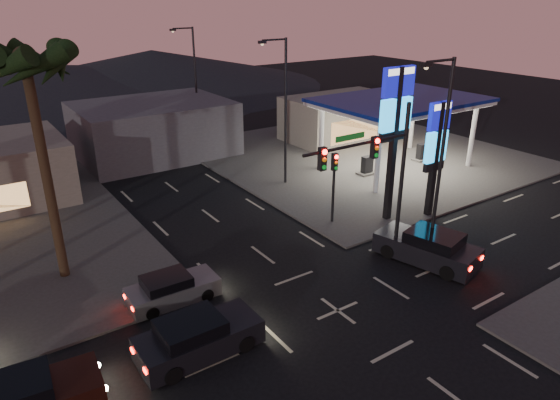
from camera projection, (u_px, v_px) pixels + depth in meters
ground at (338, 311)px, 21.36m from camera, size 140.00×140.00×0.00m
corner_lot_ne at (360, 155)px, 41.89m from camera, size 24.00×24.00×0.12m
gas_station at (401, 103)px, 36.92m from camera, size 12.20×8.20×5.47m
convenience_store at (340, 118)px, 46.01m from camera, size 10.00×6.00×4.00m
pylon_sign_tall at (396, 115)px, 27.55m from camera, size 2.20×0.35×9.00m
pylon_sign_short at (436, 142)px, 28.75m from camera, size 1.60×0.35×7.00m
traffic_signal_mast at (377, 167)px, 22.84m from camera, size 6.10×0.39×8.00m
pedestal_signal at (334, 177)px, 28.44m from camera, size 0.32×0.39×4.30m
streetlight_near at (440, 151)px, 23.48m from camera, size 2.14×0.25×10.00m
streetlight_mid at (283, 105)px, 33.41m from camera, size 2.14×0.25×10.00m
streetlight_far at (193, 78)px, 44.11m from camera, size 2.14×0.25×10.00m
palm_a at (28, 77)px, 20.34m from camera, size 4.41×4.41×10.86m
building_far_mid at (154, 129)px, 41.42m from camera, size 12.00×9.00×4.40m
hill_right at (153, 68)px, 74.05m from camera, size 50.00×50.00×5.00m
hill_center at (45, 80)px, 66.43m from camera, size 60.00×60.00×4.00m
car_lane_a_front at (197, 337)px, 18.56m from camera, size 4.81×2.07×1.56m
car_lane_b_front at (172, 289)px, 21.79m from camera, size 4.09×1.80×1.32m
suv_station at (428, 248)px, 25.02m from camera, size 3.29×5.39×1.69m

